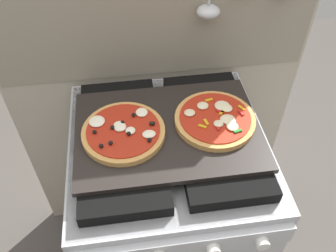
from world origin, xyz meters
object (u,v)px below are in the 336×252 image
(baking_tray, at_px, (168,130))
(pizza_left, at_px, (123,131))
(stove, at_px, (168,212))
(pizza_right, at_px, (215,119))

(baking_tray, bearing_deg, pizza_left, -177.77)
(baking_tray, distance_m, pizza_left, 0.13)
(stove, height_order, pizza_right, pizza_right)
(baking_tray, height_order, pizza_left, pizza_left)
(pizza_right, bearing_deg, pizza_left, -177.37)
(stove, distance_m, baking_tray, 0.46)
(stove, bearing_deg, baking_tray, 90.00)
(pizza_left, height_order, pizza_right, pizza_left)
(stove, bearing_deg, pizza_left, -178.50)
(stove, xyz_separation_m, pizza_right, (0.14, 0.01, 0.48))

